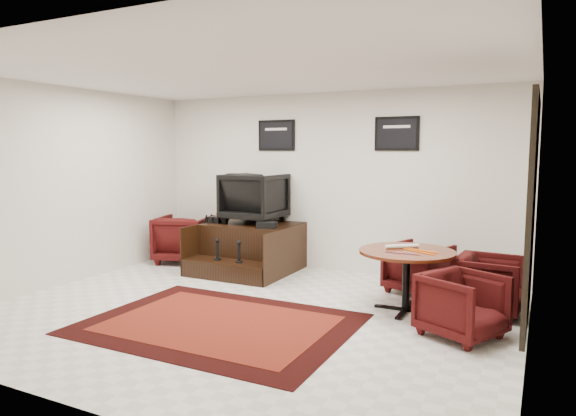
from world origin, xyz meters
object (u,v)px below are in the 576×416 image
(table_chair_back, at_px, (419,265))
(table_chair_window, at_px, (490,282))
(table_chair_corner, at_px, (462,302))
(shine_podium, at_px, (250,249))
(armchair_side, at_px, (184,236))
(shine_chair, at_px, (255,195))
(meeting_table, at_px, (407,258))

(table_chair_back, bearing_deg, table_chair_window, 171.33)
(table_chair_window, distance_m, table_chair_corner, 0.99)
(shine_podium, relative_size, armchair_side, 1.70)
(shine_chair, distance_m, meeting_table, 3.02)
(table_chair_back, height_order, table_chair_window, table_chair_window)
(meeting_table, xyz_separation_m, table_chair_window, (0.89, 0.38, -0.27))
(shine_podium, height_order, shine_chair, shine_chair)
(armchair_side, distance_m, table_chair_corner, 5.05)
(table_chair_corner, bearing_deg, meeting_table, 76.89)
(armchair_side, relative_size, meeting_table, 0.78)
(armchair_side, relative_size, table_chair_back, 1.18)
(shine_podium, bearing_deg, table_chair_window, -9.71)
(table_chair_back, bearing_deg, shine_podium, 16.88)
(table_chair_back, relative_size, table_chair_corner, 1.01)
(armchair_side, bearing_deg, shine_podium, 162.92)
(table_chair_window, height_order, table_chair_corner, table_chair_window)
(shine_chair, relative_size, table_chair_back, 1.20)
(shine_podium, relative_size, table_chair_back, 2.01)
(meeting_table, bearing_deg, table_chair_window, 22.84)
(shine_chair, height_order, table_chair_window, shine_chair)
(meeting_table, bearing_deg, shine_chair, 157.32)
(table_chair_window, bearing_deg, table_chair_back, 66.41)
(armchair_side, distance_m, table_chair_back, 4.03)
(table_chair_back, bearing_deg, meeting_table, 112.36)
(armchair_side, xyz_separation_m, table_chair_window, (4.96, -0.64, -0.06))
(armchair_side, distance_m, table_chair_window, 5.00)
(table_chair_window, bearing_deg, meeting_table, 117.37)
(shine_podium, relative_size, table_chair_window, 1.99)
(shine_chair, bearing_deg, table_chair_corner, 154.20)
(meeting_table, bearing_deg, table_chair_back, 92.92)
(table_chair_back, distance_m, table_chair_corner, 1.66)
(table_chair_back, height_order, table_chair_corner, table_chair_back)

